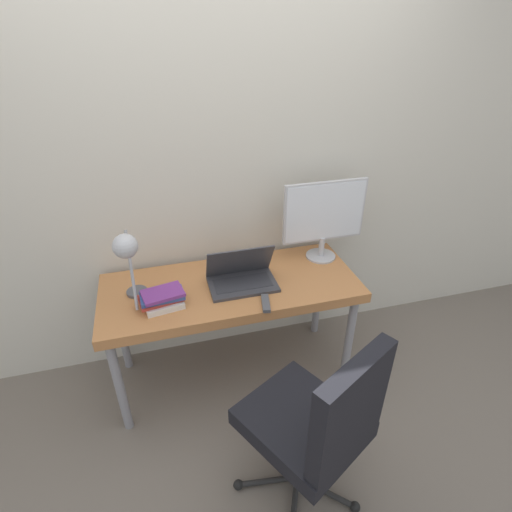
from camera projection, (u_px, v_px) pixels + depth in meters
ground_plane at (245, 408)px, 2.40m from camera, size 12.00×12.00×0.00m
wall_back at (214, 164)px, 2.29m from camera, size 8.00×0.05×2.60m
desk at (231, 293)px, 2.32m from camera, size 1.47×0.60×0.71m
laptop at (242, 276)px, 2.27m from camera, size 0.38×0.25×0.23m
monitor at (324, 216)px, 2.41m from camera, size 0.52×0.19×0.50m
desk_lamp at (127, 253)px, 1.91m from camera, size 0.12×0.29×0.45m
office_chair at (318, 422)px, 1.70m from camera, size 0.63×0.65×0.98m
book_stack at (163, 299)px, 2.09m from camera, size 0.25×0.19×0.09m
tv_remote at (266, 303)px, 2.11m from camera, size 0.07×0.15×0.02m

